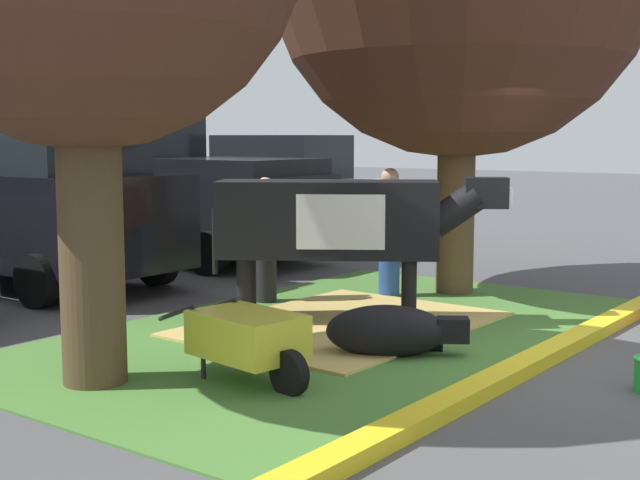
{
  "coord_description": "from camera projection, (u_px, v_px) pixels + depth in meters",
  "views": [
    {
      "loc": [
        -7.54,
        -2.73,
        1.99
      ],
      "look_at": [
        -0.23,
        2.77,
        0.9
      ],
      "focal_mm": 48.7,
      "sensor_mm": 36.0,
      "label": 1
    }
  ],
  "objects": [
    {
      "name": "grass_island",
      "position": [
        335.0,
        331.0,
        8.89
      ],
      "size": [
        7.1,
        4.08,
        0.02
      ],
      "primitive_type": "cube",
      "color": "#477A33",
      "rests_on": "ground"
    },
    {
      "name": "hatchback_white",
      "position": [
        282.0,
        191.0,
        16.29
      ],
      "size": [
        2.11,
        4.45,
        2.02
      ],
      "color": "silver",
      "rests_on": "ground"
    },
    {
      "name": "person_handler",
      "position": [
        265.0,
        237.0,
        10.35
      ],
      "size": [
        0.53,
        0.34,
        1.51
      ],
      "color": "black",
      "rests_on": "ground"
    },
    {
      "name": "cow_holstein",
      "position": [
        338.0,
        220.0,
        9.12
      ],
      "size": [
        2.07,
        2.8,
        1.57
      ],
      "color": "black",
      "rests_on": "ground"
    },
    {
      "name": "curb_yellow",
      "position": [
        538.0,
        359.0,
        7.58
      ],
      "size": [
        8.3,
        0.24,
        0.12
      ],
      "primitive_type": "cube",
      "color": "yellow",
      "rests_on": "ground"
    },
    {
      "name": "pickup_truck_black",
      "position": [
        166.0,
        190.0,
        14.29
      ],
      "size": [
        2.33,
        5.45,
        2.42
      ],
      "color": "black",
      "rests_on": "ground"
    },
    {
      "name": "suv_black",
      "position": [
        25.0,
        191.0,
        11.62
      ],
      "size": [
        2.21,
        4.65,
        2.52
      ],
      "color": "black",
      "rests_on": "ground"
    },
    {
      "name": "hay_bedding",
      "position": [
        343.0,
        324.0,
        9.14
      ],
      "size": [
        3.24,
        2.45,
        0.04
      ],
      "primitive_type": "cube",
      "rotation": [
        0.0,
        0.0,
        -0.02
      ],
      "color": "tan",
      "rests_on": "ground"
    },
    {
      "name": "ground_plane",
      "position": [
        579.0,
        358.0,
        7.85
      ],
      "size": [
        80.0,
        80.0,
        0.0
      ],
      "primitive_type": "plane",
      "color": "#4C4C4F"
    },
    {
      "name": "person_visitor_near",
      "position": [
        390.0,
        229.0,
        10.71
      ],
      "size": [
        0.34,
        0.5,
        1.61
      ],
      "color": "#23478C",
      "rests_on": "ground"
    },
    {
      "name": "wheelbarrow",
      "position": [
        249.0,
        337.0,
        6.99
      ],
      "size": [
        0.74,
        1.62,
        0.63
      ],
      "color": "gold",
      "rests_on": "ground"
    },
    {
      "name": "calf_lying",
      "position": [
        390.0,
        331.0,
        7.85
      ],
      "size": [
        1.01,
        1.26,
        0.48
      ],
      "color": "black",
      "rests_on": "ground"
    }
  ]
}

